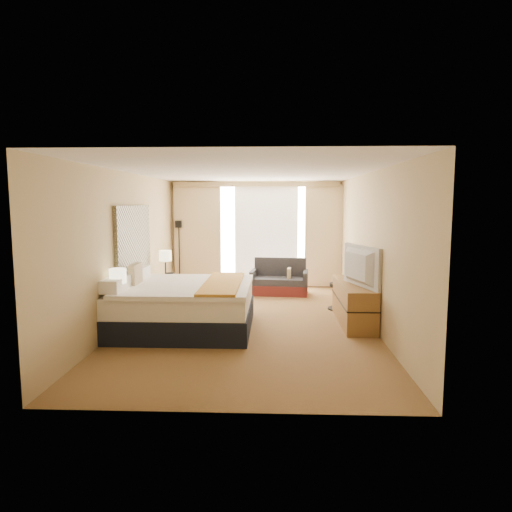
{
  "coord_description": "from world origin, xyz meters",
  "views": [
    {
      "loc": [
        0.45,
        -7.82,
        2.09
      ],
      "look_at": [
        0.12,
        0.4,
        1.12
      ],
      "focal_mm": 32.0,
      "sensor_mm": 36.0,
      "label": 1
    }
  ],
  "objects_px": {
    "lamp_right": "(165,256)",
    "television": "(355,266)",
    "bed": "(182,305)",
    "lamp_left": "(118,277)",
    "floor_lamp": "(179,240)",
    "nightstand_right": "(163,290)",
    "nightstand_left": "(123,321)",
    "media_dresser": "(354,303)",
    "desk_chair": "(344,287)",
    "loveseat": "(279,282)"
  },
  "relations": [
    {
      "from": "lamp_left",
      "to": "television",
      "type": "bearing_deg",
      "value": 11.58
    },
    {
      "from": "lamp_right",
      "to": "media_dresser",
      "type": "bearing_deg",
      "value": -22.51
    },
    {
      "from": "lamp_right",
      "to": "television",
      "type": "height_order",
      "value": "television"
    },
    {
      "from": "bed",
      "to": "lamp_left",
      "type": "relative_size",
      "value": 4.14
    },
    {
      "from": "lamp_left",
      "to": "lamp_right",
      "type": "bearing_deg",
      "value": 87.72
    },
    {
      "from": "nightstand_right",
      "to": "media_dresser",
      "type": "bearing_deg",
      "value": -21.4
    },
    {
      "from": "television",
      "to": "floor_lamp",
      "type": "bearing_deg",
      "value": 28.32
    },
    {
      "from": "desk_chair",
      "to": "nightstand_left",
      "type": "bearing_deg",
      "value": -157.49
    },
    {
      "from": "desk_chair",
      "to": "lamp_right",
      "type": "height_order",
      "value": "lamp_right"
    },
    {
      "from": "nightstand_left",
      "to": "television",
      "type": "xyz_separation_m",
      "value": [
        3.65,
        0.72,
        0.76
      ]
    },
    {
      "from": "desk_chair",
      "to": "lamp_right",
      "type": "bearing_deg",
      "value": 165.3
    },
    {
      "from": "nightstand_left",
      "to": "lamp_left",
      "type": "bearing_deg",
      "value": -142.92
    },
    {
      "from": "nightstand_right",
      "to": "bed",
      "type": "xyz_separation_m",
      "value": [
        0.81,
        -1.96,
        0.12
      ]
    },
    {
      "from": "desk_chair",
      "to": "nightstand_right",
      "type": "bearing_deg",
      "value": 166.36
    },
    {
      "from": "nightstand_left",
      "to": "floor_lamp",
      "type": "xyz_separation_m",
      "value": [
        -0.03,
        4.35,
        0.88
      ]
    },
    {
      "from": "nightstand_left",
      "to": "lamp_right",
      "type": "distance_m",
      "value": 2.65
    },
    {
      "from": "nightstand_left",
      "to": "loveseat",
      "type": "height_order",
      "value": "loveseat"
    },
    {
      "from": "nightstand_right",
      "to": "lamp_right",
      "type": "height_order",
      "value": "lamp_right"
    },
    {
      "from": "media_dresser",
      "to": "lamp_left",
      "type": "bearing_deg",
      "value": -163.82
    },
    {
      "from": "loveseat",
      "to": "television",
      "type": "height_order",
      "value": "television"
    },
    {
      "from": "nightstand_right",
      "to": "desk_chair",
      "type": "height_order",
      "value": "desk_chair"
    },
    {
      "from": "television",
      "to": "bed",
      "type": "bearing_deg",
      "value": 76.5
    },
    {
      "from": "loveseat",
      "to": "lamp_left",
      "type": "relative_size",
      "value": 2.51
    },
    {
      "from": "desk_chair",
      "to": "media_dresser",
      "type": "bearing_deg",
      "value": -95.15
    },
    {
      "from": "nightstand_right",
      "to": "television",
      "type": "distance_m",
      "value": 4.13
    },
    {
      "from": "bed",
      "to": "loveseat",
      "type": "height_order",
      "value": "bed"
    },
    {
      "from": "nightstand_right",
      "to": "lamp_left",
      "type": "xyz_separation_m",
      "value": [
        -0.05,
        -2.54,
        0.69
      ]
    },
    {
      "from": "media_dresser",
      "to": "bed",
      "type": "height_order",
      "value": "bed"
    },
    {
      "from": "media_dresser",
      "to": "floor_lamp",
      "type": "distance_m",
      "value": 5.05
    },
    {
      "from": "nightstand_left",
      "to": "television",
      "type": "relative_size",
      "value": 0.47
    },
    {
      "from": "floor_lamp",
      "to": "nightstand_right",
      "type": "bearing_deg",
      "value": -89.07
    },
    {
      "from": "nightstand_left",
      "to": "nightstand_right",
      "type": "xyz_separation_m",
      "value": [
        0.0,
        2.5,
        0.0
      ]
    },
    {
      "from": "lamp_right",
      "to": "television",
      "type": "distance_m",
      "value": 4.04
    },
    {
      "from": "television",
      "to": "loveseat",
      "type": "bearing_deg",
      "value": 6.16
    },
    {
      "from": "nightstand_right",
      "to": "floor_lamp",
      "type": "distance_m",
      "value": 2.05
    },
    {
      "from": "nightstand_right",
      "to": "lamp_left",
      "type": "relative_size",
      "value": 1.02
    },
    {
      "from": "nightstand_left",
      "to": "desk_chair",
      "type": "bearing_deg",
      "value": 29.16
    },
    {
      "from": "loveseat",
      "to": "lamp_right",
      "type": "relative_size",
      "value": 2.5
    },
    {
      "from": "media_dresser",
      "to": "loveseat",
      "type": "xyz_separation_m",
      "value": [
        -1.26,
        2.49,
        -0.08
      ]
    },
    {
      "from": "bed",
      "to": "lamp_left",
      "type": "height_order",
      "value": "lamp_left"
    },
    {
      "from": "television",
      "to": "desk_chair",
      "type": "bearing_deg",
      "value": -18.1
    },
    {
      "from": "lamp_right",
      "to": "television",
      "type": "bearing_deg",
      "value": -27.11
    },
    {
      "from": "nightstand_left",
      "to": "lamp_right",
      "type": "bearing_deg",
      "value": 88.81
    },
    {
      "from": "lamp_right",
      "to": "bed",
      "type": "bearing_deg",
      "value": -69.49
    },
    {
      "from": "loveseat",
      "to": "floor_lamp",
      "type": "xyz_separation_m",
      "value": [
        -2.47,
        0.81,
        0.89
      ]
    },
    {
      "from": "bed",
      "to": "desk_chair",
      "type": "distance_m",
      "value": 3.24
    },
    {
      "from": "media_dresser",
      "to": "television",
      "type": "relative_size",
      "value": 1.53
    },
    {
      "from": "desk_chair",
      "to": "television",
      "type": "xyz_separation_m",
      "value": [
        -0.02,
        -1.33,
        0.59
      ]
    },
    {
      "from": "loveseat",
      "to": "lamp_right",
      "type": "bearing_deg",
      "value": -152.05
    },
    {
      "from": "nightstand_right",
      "to": "television",
      "type": "xyz_separation_m",
      "value": [
        3.65,
        -1.78,
        0.76
      ]
    }
  ]
}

